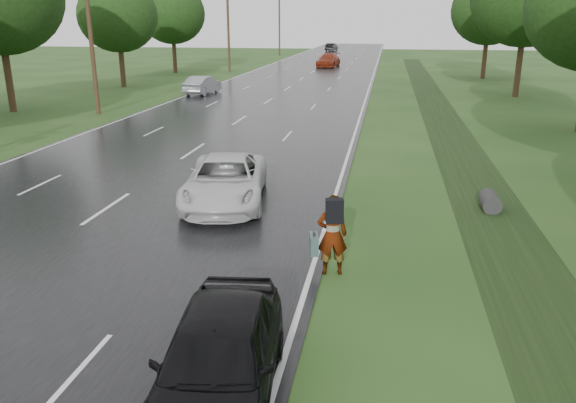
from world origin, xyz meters
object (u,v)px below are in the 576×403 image
(pedestrian, at_px, (331,234))
(dark_sedan, at_px, (218,358))
(silver_sedan, at_px, (203,85))
(white_pickup, at_px, (225,181))

(pedestrian, distance_m, dark_sedan, 4.96)
(silver_sedan, bearing_deg, pedestrian, 119.12)
(pedestrian, bearing_deg, silver_sedan, -78.95)
(white_pickup, relative_size, silver_sedan, 1.22)
(pedestrian, relative_size, white_pickup, 0.36)
(pedestrian, bearing_deg, dark_sedan, 64.20)
(pedestrian, height_order, silver_sedan, pedestrian)
(white_pickup, xyz_separation_m, silver_sedan, (-9.24, 25.93, -0.02))
(pedestrian, relative_size, silver_sedan, 0.45)
(white_pickup, bearing_deg, pedestrian, -59.92)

